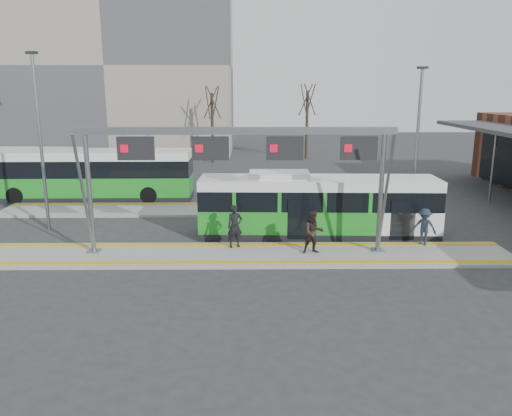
% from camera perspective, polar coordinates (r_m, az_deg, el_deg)
% --- Properties ---
extents(ground, '(120.00, 120.00, 0.00)m').
position_cam_1_polar(ground, '(20.94, -0.93, -5.58)').
color(ground, '#2D2D30').
rests_on(ground, ground).
extents(platform_main, '(22.00, 3.00, 0.15)m').
position_cam_1_polar(platform_main, '(20.92, -0.93, -5.38)').
color(platform_main, gray).
rests_on(platform_main, ground).
extents(platform_second, '(20.00, 3.00, 0.15)m').
position_cam_1_polar(platform_second, '(28.90, -8.80, -0.19)').
color(platform_second, gray).
rests_on(platform_second, ground).
extents(tactile_main, '(22.00, 2.65, 0.02)m').
position_cam_1_polar(tactile_main, '(20.89, -0.93, -5.16)').
color(tactile_main, gold).
rests_on(tactile_main, platform_main).
extents(tactile_second, '(20.00, 0.35, 0.02)m').
position_cam_1_polar(tactile_second, '(29.99, -8.50, 0.49)').
color(tactile_second, gold).
rests_on(tactile_second, platform_second).
extents(gantry, '(13.00, 1.68, 5.20)m').
position_cam_1_polar(gantry, '(20.21, -1.96, 6.26)').
color(gantry, slate).
rests_on(gantry, platform_main).
extents(apartment_block, '(24.50, 12.50, 18.40)m').
position_cam_1_polar(apartment_block, '(57.60, -15.36, 15.44)').
color(apartment_block, gray).
rests_on(apartment_block, ground).
extents(hero_bus, '(11.20, 2.70, 3.06)m').
position_cam_1_polar(hero_bus, '(23.77, 7.01, 0.17)').
color(hero_bus, black).
rests_on(hero_bus, ground).
extents(bg_bus_green, '(12.43, 2.75, 3.10)m').
position_cam_1_polar(bg_bus_green, '(32.92, -18.25, 3.55)').
color(bg_bus_green, black).
rests_on(bg_bus_green, ground).
extents(bg_bus_blue, '(11.12, 3.14, 2.87)m').
position_cam_1_polar(bg_bus_blue, '(38.46, -27.01, 3.93)').
color(bg_bus_blue, black).
rests_on(bg_bus_blue, ground).
extents(passenger_a, '(0.79, 0.66, 1.86)m').
position_cam_1_polar(passenger_a, '(21.47, -2.43, -2.09)').
color(passenger_a, black).
rests_on(passenger_a, platform_main).
extents(passenger_b, '(0.97, 0.81, 1.80)m').
position_cam_1_polar(passenger_b, '(20.81, 6.60, -2.75)').
color(passenger_b, black).
rests_on(passenger_b, platform_main).
extents(passenger_c, '(1.22, 1.03, 1.64)m').
position_cam_1_polar(passenger_c, '(22.95, 18.67, -2.06)').
color(passenger_c, '#1D2735').
rests_on(passenger_c, platform_main).
extents(tree_left, '(1.40, 1.40, 7.27)m').
position_cam_1_polar(tree_left, '(47.23, -5.07, 11.88)').
color(tree_left, '#382B21').
rests_on(tree_left, ground).
extents(tree_mid, '(1.40, 1.40, 7.51)m').
position_cam_1_polar(tree_mid, '(49.97, 5.90, 12.15)').
color(tree_mid, '#382B21').
rests_on(tree_mid, ground).
extents(lamp_west, '(0.50, 0.25, 8.51)m').
position_cam_1_polar(lamp_west, '(26.18, -23.43, 7.27)').
color(lamp_west, slate).
rests_on(lamp_west, ground).
extents(lamp_east, '(0.50, 0.25, 7.90)m').
position_cam_1_polar(lamp_east, '(26.89, 17.92, 7.21)').
color(lamp_east, slate).
rests_on(lamp_east, ground).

